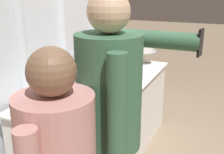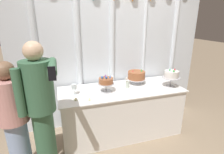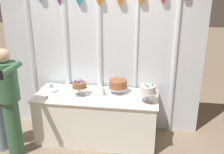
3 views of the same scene
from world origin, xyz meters
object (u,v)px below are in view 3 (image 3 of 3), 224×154
(cake_display_rightmost, at_px, (148,90))
(flower_vase, at_px, (103,91))
(tealight_near_left, at_px, (57,100))
(guest_girl_blue_dress, at_px, (9,99))
(tealight_far_left, at_px, (47,97))
(cake_display_center, at_px, (118,84))
(wine_glass, at_px, (51,86))
(cake_display_leftmost, at_px, (79,86))
(cake_table, at_px, (97,117))

(cake_display_rightmost, xyz_separation_m, flower_vase, (-0.70, 0.16, -0.13))
(tealight_near_left, height_order, guest_girl_blue_dress, guest_girl_blue_dress)
(flower_vase, distance_m, guest_girl_blue_dress, 1.39)
(tealight_near_left, relative_size, guest_girl_blue_dress, 0.02)
(flower_vase, bearing_deg, tealight_far_left, -164.98)
(tealight_near_left, bearing_deg, cake_display_center, 25.22)
(cake_display_rightmost, relative_size, guest_girl_blue_dress, 0.19)
(guest_girl_blue_dress, bearing_deg, cake_display_rightmost, 12.92)
(tealight_far_left, height_order, tealight_near_left, tealight_far_left)
(wine_glass, bearing_deg, cake_display_center, 8.54)
(cake_display_rightmost, height_order, flower_vase, cake_display_rightmost)
(wine_glass, bearing_deg, tealight_far_left, -91.09)
(cake_display_center, xyz_separation_m, flower_vase, (-0.22, -0.13, -0.07))
(wine_glass, distance_m, flower_vase, 0.84)
(wine_glass, bearing_deg, flower_vase, 1.76)
(cake_display_rightmost, distance_m, tealight_near_left, 1.38)
(cake_display_leftmost, relative_size, tealight_near_left, 7.04)
(tealight_near_left, bearing_deg, tealight_far_left, 162.25)
(cake_display_leftmost, height_order, cake_display_center, same)
(cake_display_leftmost, height_order, guest_girl_blue_dress, guest_girl_blue_dress)
(cake_display_leftmost, xyz_separation_m, cake_display_rightmost, (1.06, -0.10, 0.04))
(cake_table, xyz_separation_m, tealight_near_left, (-0.56, -0.26, 0.40))
(cake_display_leftmost, xyz_separation_m, tealight_far_left, (-0.48, -0.17, -0.15))
(cake_table, distance_m, guest_girl_blue_dress, 1.38)
(tealight_far_left, bearing_deg, cake_display_center, 18.69)
(cake_table, height_order, cake_display_rightmost, cake_display_rightmost)
(cake_table, xyz_separation_m, flower_vase, (0.11, 0.02, 0.47))
(cake_table, relative_size, flower_vase, 10.14)
(cake_display_rightmost, relative_size, tealight_far_left, 7.26)
(cake_display_leftmost, relative_size, flower_vase, 1.37)
(cake_display_rightmost, bearing_deg, wine_glass, 174.96)
(tealight_near_left, bearing_deg, flower_vase, 23.09)
(cake_table, bearing_deg, cake_display_leftmost, -172.34)
(cake_display_rightmost, bearing_deg, tealight_far_left, -177.58)
(cake_table, height_order, tealight_far_left, tealight_far_left)
(cake_display_rightmost, height_order, guest_girl_blue_dress, guest_girl_blue_dress)
(cake_table, height_order, cake_display_leftmost, cake_display_leftmost)
(wine_glass, height_order, flower_vase, flower_vase)
(tealight_far_left, bearing_deg, wine_glass, 88.91)
(wine_glass, xyz_separation_m, flower_vase, (0.84, 0.03, -0.05))
(wine_glass, xyz_separation_m, tealight_far_left, (-0.00, -0.20, -0.11))
(wine_glass, distance_m, guest_girl_blue_dress, 0.71)
(cake_display_center, xyz_separation_m, wine_glass, (-1.06, -0.16, -0.02))
(flower_vase, xyz_separation_m, tealight_far_left, (-0.84, -0.23, -0.06))
(flower_vase, bearing_deg, cake_table, -168.81)
(cake_display_rightmost, xyz_separation_m, tealight_near_left, (-1.36, -0.12, -0.19))
(cake_display_leftmost, distance_m, tealight_near_left, 0.40)
(cake_display_leftmost, height_order, cake_display_rightmost, cake_display_rightmost)
(cake_table, relative_size, tealight_far_left, 45.73)
(tealight_near_left, bearing_deg, cake_display_rightmost, 5.13)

